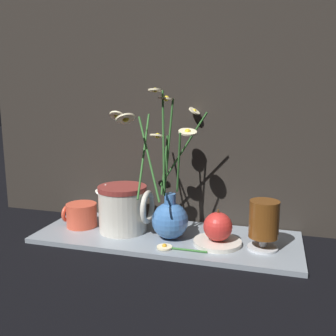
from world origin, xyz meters
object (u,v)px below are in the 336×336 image
at_px(vase_with_flowers, 169,211).
at_px(yellow_mug, 81,215).
at_px(tea_glass, 264,221).
at_px(orange_fruit, 218,227).
at_px(ceramic_pitcher, 123,207).

distance_m(vase_with_flowers, yellow_mug, 0.26).
bearing_deg(yellow_mug, tea_glass, -2.79).
distance_m(yellow_mug, orange_fruit, 0.38).
distance_m(ceramic_pitcher, tea_glass, 0.36).
bearing_deg(tea_glass, vase_with_flowers, 178.47).
distance_m(ceramic_pitcher, orange_fruit, 0.25).
distance_m(tea_glass, orange_fruit, 0.11).
distance_m(yellow_mug, tea_glass, 0.48).
xyz_separation_m(vase_with_flowers, ceramic_pitcher, (-0.13, 0.01, -0.00)).
relative_size(vase_with_flowers, ceramic_pitcher, 2.43).
distance_m(yellow_mug, ceramic_pitcher, 0.13).
distance_m(vase_with_flowers, orange_fruit, 0.13).
xyz_separation_m(yellow_mug, orange_fruit, (0.38, -0.02, 0.01)).
bearing_deg(vase_with_flowers, yellow_mug, 176.08).
bearing_deg(ceramic_pitcher, tea_glass, -2.98).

